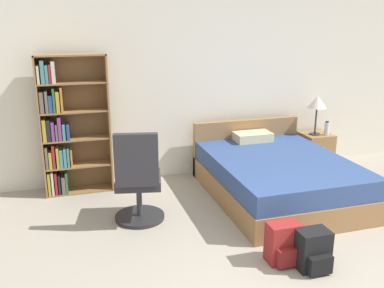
% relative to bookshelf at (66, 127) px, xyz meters
% --- Properties ---
extents(wall_back, '(9.00, 0.06, 2.60)m').
position_rel_bookshelf_xyz_m(wall_back, '(1.84, 0.25, 0.45)').
color(wall_back, silver).
rests_on(wall_back, ground_plane).
extents(bookshelf, '(0.83, 0.27, 1.73)m').
position_rel_bookshelf_xyz_m(bookshelf, '(0.00, 0.00, 0.00)').
color(bookshelf, olive).
rests_on(bookshelf, ground_plane).
extents(bed, '(1.55, 2.05, 0.77)m').
position_rel_bookshelf_xyz_m(bed, '(2.44, -0.86, -0.59)').
color(bed, olive).
rests_on(bed, ground_plane).
extents(office_chair, '(0.57, 0.64, 1.05)m').
position_rel_bookshelf_xyz_m(office_chair, '(0.69, -1.10, -0.38)').
color(office_chair, '#232326').
rests_on(office_chair, ground_plane).
extents(nightstand, '(0.42, 0.45, 0.50)m').
position_rel_bookshelf_xyz_m(nightstand, '(3.52, -0.03, -0.60)').
color(nightstand, olive).
rests_on(nightstand, ground_plane).
extents(table_lamp, '(0.27, 0.27, 0.57)m').
position_rel_bookshelf_xyz_m(table_lamp, '(3.47, -0.07, 0.12)').
color(table_lamp, '#333333').
rests_on(table_lamp, nightstand).
extents(water_bottle, '(0.07, 0.07, 0.21)m').
position_rel_bookshelf_xyz_m(water_bottle, '(3.61, -0.14, -0.25)').
color(water_bottle, silver).
rests_on(water_bottle, nightstand).
extents(backpack_black, '(0.28, 0.27, 0.36)m').
position_rel_bookshelf_xyz_m(backpack_black, '(2.00, -2.42, -0.68)').
color(backpack_black, black).
rests_on(backpack_black, ground_plane).
extents(backpack_red, '(0.29, 0.25, 0.38)m').
position_rel_bookshelf_xyz_m(backpack_red, '(1.81, -2.25, -0.67)').
color(backpack_red, maroon).
rests_on(backpack_red, ground_plane).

